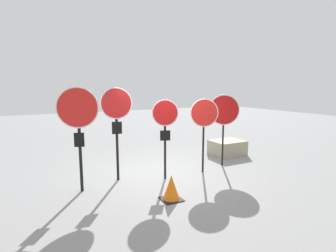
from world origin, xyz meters
The scene contains 8 objects.
ground_plane centered at (0.00, 0.00, 0.00)m, with size 40.00×40.00×0.00m, color gray.
stop_sign_0 centered at (-2.23, -0.08, 1.82)m, with size 0.91×0.34×2.51m.
stop_sign_1 centered at (-1.22, 0.25, 1.82)m, with size 0.82×0.19×2.50m.
stop_sign_2 centered at (-0.05, -0.23, 1.61)m, with size 0.67×0.30×2.18m.
stop_sign_3 centered at (1.19, -0.27, 1.64)m, with size 0.76×0.34×2.18m.
stop_sign_4 centered at (2.12, -0.01, 1.69)m, with size 0.82×0.53×2.27m.
traffic_cone_0 centered at (-0.53, -1.47, 0.28)m, with size 0.45×0.45×0.56m.
storage_crate centered at (3.17, 0.99, 0.27)m, with size 1.18×0.92×0.54m.
Camera 1 is at (-3.19, -6.36, 2.52)m, focal length 28.00 mm.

